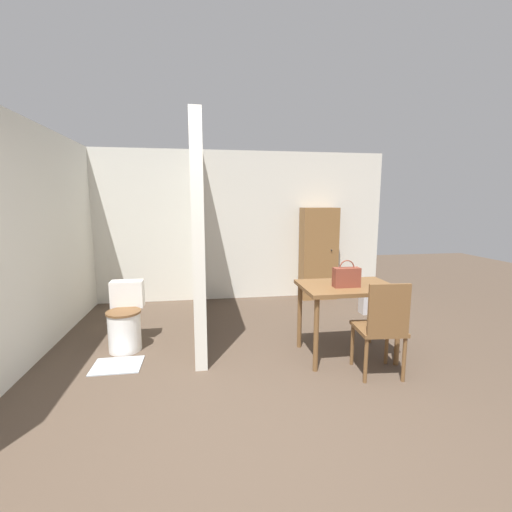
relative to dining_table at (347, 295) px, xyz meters
The scene contains 11 objects.
ground_plane 1.79m from the dining_table, 129.32° to the right, with size 16.00×16.00×0.00m, color #4C3D30.
wall_back 2.77m from the dining_table, 112.78° to the left, with size 5.38×0.12×2.50m.
wall_left 3.40m from the dining_table, behind, with size 0.12×4.73×2.50m.
partition_wall 2.01m from the dining_table, 143.04° to the left, with size 0.12×2.56×2.50m.
dining_table is the anchor object (origin of this frame).
wooden_chair 0.53m from the dining_table, 74.01° to the right, with size 0.46×0.46×0.94m.
toilet 2.49m from the dining_table, 166.59° to the left, with size 0.37×0.52×0.74m.
handbag 0.23m from the dining_table, 123.18° to the right, with size 0.27×0.11×0.28m.
wooden_cabinet 2.31m from the dining_table, 78.51° to the left, with size 0.61×0.36×1.57m.
bath_mat 2.49m from the dining_table, behind, with size 0.48×0.37×0.01m.
space_heater 1.68m from the dining_table, 54.14° to the left, with size 0.27×0.17×0.47m.
Camera 1 is at (-0.45, -2.05, 1.64)m, focal length 24.00 mm.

